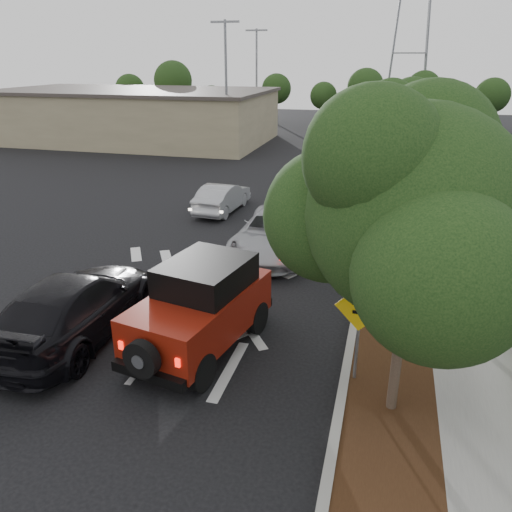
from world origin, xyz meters
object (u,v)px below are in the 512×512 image
(black_suv_oncoming, at_px, (76,306))
(speed_hump_sign, at_px, (359,320))
(silver_suv_ahead, at_px, (275,233))
(red_jeep, at_px, (205,305))

(black_suv_oncoming, bearing_deg, speed_hump_sign, 176.57)
(black_suv_oncoming, bearing_deg, silver_suv_ahead, -118.58)
(black_suv_oncoming, bearing_deg, red_jeep, -175.23)
(speed_hump_sign, bearing_deg, red_jeep, 174.29)
(silver_suv_ahead, xyz_separation_m, black_suv_oncoming, (-3.57, -6.98, 0.07))
(silver_suv_ahead, relative_size, speed_hump_sign, 2.41)
(black_suv_oncoming, xyz_separation_m, speed_hump_sign, (7.03, -0.24, 0.74))
(red_jeep, relative_size, speed_hump_sign, 1.99)
(silver_suv_ahead, distance_m, speed_hump_sign, 8.05)
(silver_suv_ahead, bearing_deg, black_suv_oncoming, -116.90)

